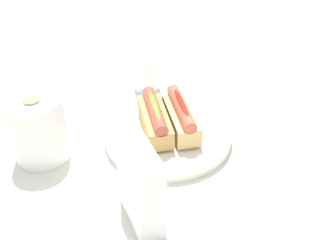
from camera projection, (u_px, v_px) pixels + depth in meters
name	position (u px, v px, depth m)	size (l,w,h in m)	color
ground_plane	(159.00, 135.00, 0.83)	(2.40, 2.40, 0.00)	silver
serving_bowl	(168.00, 133.00, 0.81)	(0.27, 0.27, 0.03)	silver
hotdog_front	(181.00, 116.00, 0.79)	(0.15, 0.06, 0.06)	#DBB270
hotdog_back	(155.00, 118.00, 0.78)	(0.15, 0.06, 0.06)	tan
water_glass	(146.00, 73.00, 0.97)	(0.07, 0.07, 0.09)	white
paper_towel_roll	(38.00, 128.00, 0.74)	(0.11, 0.11, 0.13)	white
napkin_box	(141.00, 187.00, 0.60)	(0.11, 0.04, 0.15)	white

